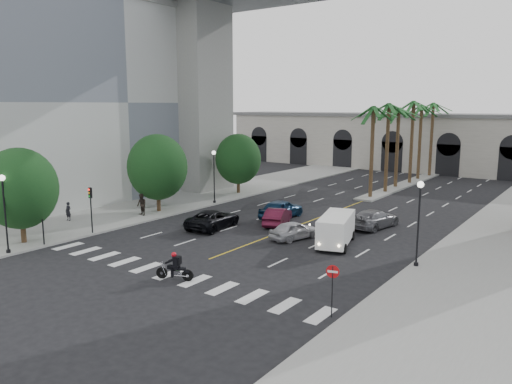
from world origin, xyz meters
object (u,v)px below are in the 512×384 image
(car_c, at_px, (213,219))
(car_e, at_px, (281,209))
(car_b, at_px, (278,216))
(do_not_enter_sign, at_px, (332,280))
(car_d, at_px, (375,219))
(cargo_van, at_px, (336,229))
(pedestrian_a, at_px, (68,211))
(lamp_post_right, at_px, (419,216))
(lamp_post_left_near, at_px, (5,207))
(pedestrian_b, at_px, (142,205))
(car_a, at_px, (294,230))
(motorcycle_rider, at_px, (176,267))
(lamp_post_left_far, at_px, (214,172))
(traffic_signal_near, at_px, (42,211))
(traffic_signal_far, at_px, (91,202))

(car_c, xyz_separation_m, car_e, (2.56, 6.09, 0.10))
(car_b, xyz_separation_m, do_not_enter_sign, (12.00, -13.75, 1.12))
(car_d, bearing_deg, cargo_van, 97.26)
(car_d, distance_m, pedestrian_a, 25.46)
(car_d, bearing_deg, car_b, 37.79)
(lamp_post_right, xyz_separation_m, pedestrian_a, (-27.78, -5.12, -2.28))
(lamp_post_left_near, relative_size, pedestrian_b, 2.77)
(lamp_post_right, height_order, car_e, lamp_post_right)
(lamp_post_left_near, xyz_separation_m, car_c, (6.27, 13.47, -2.48))
(car_e, xyz_separation_m, pedestrian_a, (-13.81, -11.67, 0.10))
(car_a, distance_m, car_d, 7.58)
(car_d, relative_size, cargo_van, 0.95)
(motorcycle_rider, height_order, car_a, motorcycle_rider)
(lamp_post_left_far, relative_size, car_a, 1.34)
(car_c, distance_m, pedestrian_b, 7.74)
(car_e, xyz_separation_m, cargo_van, (7.73, -4.90, 0.36))
(car_d, xyz_separation_m, pedestrian_b, (-18.22, -8.28, 0.37))
(car_a, bearing_deg, car_e, -33.17)
(lamp_post_left_near, relative_size, do_not_enter_sign, 2.11)
(lamp_post_left_near, relative_size, car_c, 1.01)
(lamp_post_left_far, distance_m, pedestrian_b, 8.57)
(traffic_signal_near, xyz_separation_m, car_b, (9.80, 14.86, -1.79))
(lamp_post_left_near, relative_size, traffic_signal_far, 1.47)
(cargo_van, bearing_deg, lamp_post_left_far, 142.75)
(traffic_signal_near, height_order, traffic_signal_far, same)
(car_d, height_order, cargo_van, cargo_van)
(car_d, bearing_deg, traffic_signal_far, 50.44)
(lamp_post_right, relative_size, motorcycle_rider, 2.48)
(lamp_post_left_near, distance_m, car_c, 15.07)
(car_e, height_order, pedestrian_a, pedestrian_a)
(cargo_van, bearing_deg, lamp_post_left_near, -154.80)
(traffic_signal_near, distance_m, cargo_van, 20.51)
(car_e, distance_m, pedestrian_a, 18.08)
(cargo_van, distance_m, do_not_enter_sign, 12.29)
(lamp_post_right, xyz_separation_m, car_e, (-13.97, 6.56, -2.38))
(car_c, height_order, pedestrian_a, pedestrian_a)
(traffic_signal_near, height_order, pedestrian_b, traffic_signal_near)
(car_c, distance_m, cargo_van, 10.37)
(motorcycle_rider, bearing_deg, car_c, 100.46)
(car_e, xyz_separation_m, pedestrian_b, (-10.27, -6.74, 0.28))
(car_b, relative_size, car_e, 0.88)
(traffic_signal_near, xyz_separation_m, do_not_enter_sign, (21.80, 1.11, -0.67))
(lamp_post_left_near, xyz_separation_m, motorcycle_rider, (12.40, 3.01, -2.49))
(car_d, xyz_separation_m, car_e, (-7.95, -1.54, 0.10))
(lamp_post_left_near, height_order, car_d, lamp_post_left_near)
(car_c, bearing_deg, lamp_post_left_far, -56.89)
(car_b, distance_m, pedestrian_b, 12.22)
(lamp_post_right, height_order, car_a, lamp_post_right)
(lamp_post_right, bearing_deg, traffic_signal_far, -164.02)
(car_e, bearing_deg, traffic_signal_near, 62.39)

